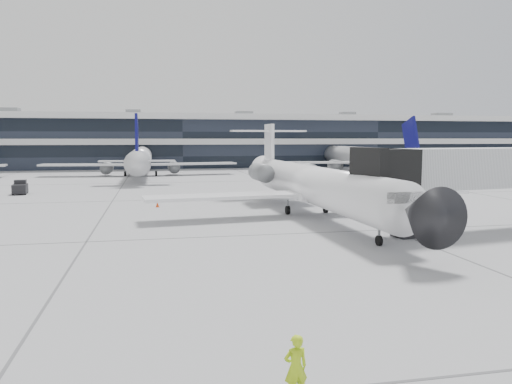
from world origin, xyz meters
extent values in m
plane|color=gray|center=(0.00, 0.00, 0.00)|extent=(220.00, 220.00, 0.00)
cube|color=black|center=(0.00, 82.00, 5.00)|extent=(170.00, 22.00, 10.00)
cylinder|color=white|center=(6.70, 6.00, 2.57)|extent=(3.86, 26.86, 3.01)
cone|color=black|center=(7.17, -8.95, 2.57)|extent=(3.11, 3.22, 3.01)
cone|color=white|center=(6.22, 21.17, 2.90)|extent=(2.97, 3.66, 2.86)
cube|color=white|center=(-0.59, 6.89, 1.79)|extent=(12.51, 4.13, 0.25)
cube|color=white|center=(13.91, 7.34, 1.79)|extent=(12.38, 3.37, 0.25)
cylinder|color=slate|center=(4.18, 15.08, 3.01)|extent=(1.79, 3.85, 1.67)
cylinder|color=slate|center=(8.64, 15.22, 3.01)|extent=(1.79, 3.85, 1.67)
cube|color=white|center=(6.24, 20.50, 5.24)|extent=(0.40, 2.91, 5.02)
cube|color=white|center=(6.22, 20.95, 7.03)|extent=(8.09, 2.04, 0.18)
cylinder|color=black|center=(7.03, -4.60, 0.31)|extent=(0.22, 0.63, 0.62)
cylinder|color=black|center=(4.95, 8.18, 0.36)|extent=(0.29, 0.72, 0.71)
cylinder|color=black|center=(8.30, 8.28, 0.36)|extent=(0.29, 0.72, 0.71)
cube|color=#B0B3B5|center=(15.55, -1.68, 4.33)|extent=(14.36, 4.83, 2.62)
cube|color=black|center=(8.38, -2.73, 4.23)|extent=(3.06, 3.57, 2.82)
cylinder|color=slate|center=(10.07, -2.48, 1.41)|extent=(0.44, 0.44, 2.82)
cube|color=black|center=(10.07, -2.48, 0.35)|extent=(2.00, 1.66, 0.70)
imported|color=#AFDB17|center=(-2.61, -20.33, 0.83)|extent=(0.65, 0.47, 1.66)
cone|color=red|center=(-5.61, 14.69, 0.25)|extent=(0.33, 0.33, 0.51)
cube|color=red|center=(-5.61, 14.69, 0.01)|extent=(0.35, 0.35, 0.03)
cube|color=black|center=(-20.64, 28.48, 0.61)|extent=(1.72, 2.61, 1.01)
cube|color=black|center=(-20.70, 29.03, 1.28)|extent=(1.34, 1.14, 0.56)
cylinder|color=black|center=(-21.35, 29.30, 0.25)|extent=(0.26, 0.51, 0.49)
cylinder|color=black|center=(-20.13, 29.44, 0.25)|extent=(0.26, 0.51, 0.49)
cylinder|color=black|center=(-21.14, 27.52, 0.25)|extent=(0.26, 0.51, 0.49)
cylinder|color=black|center=(-19.92, 27.66, 0.25)|extent=(0.26, 0.51, 0.49)
camera|label=1|loc=(-5.86, -31.37, 6.35)|focal=35.00mm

